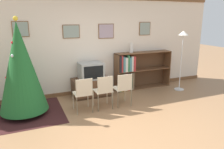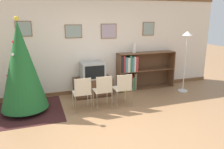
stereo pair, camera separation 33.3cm
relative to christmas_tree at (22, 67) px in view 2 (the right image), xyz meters
name	(u,v)px [view 2 (the right image)]	position (x,y,z in m)	size (l,w,h in m)	color
ground_plane	(124,130)	(1.80, -1.55, -1.07)	(24.00, 24.00, 0.00)	#936B47
wall_back	(91,45)	(1.80, 0.92, 0.28)	(8.04, 0.11, 2.70)	silver
area_rug	(26,111)	(0.00, 0.00, -1.07)	(1.64, 1.64, 0.01)	#381919
christmas_tree	(22,67)	(0.00, 0.00, 0.00)	(1.03, 1.03, 2.14)	maroon
tv_console	(93,87)	(1.74, 0.57, -0.82)	(1.03, 0.56, 0.50)	#412A1A
television	(93,70)	(1.74, 0.57, -0.35)	(0.64, 0.49, 0.45)	#9E9E99
folding_chair_left	(82,92)	(1.24, -0.42, -0.60)	(0.40, 0.40, 0.82)	beige
folding_chair_center	(103,90)	(1.74, -0.42, -0.60)	(0.40, 0.40, 0.82)	beige
folding_chair_right	(123,88)	(2.24, -0.42, -0.60)	(0.40, 0.40, 0.82)	beige
bookshelf	(135,72)	(3.07, 0.68, -0.53)	(1.80, 0.36, 1.11)	brown
vase	(134,48)	(3.04, 0.71, 0.18)	(0.10, 0.10, 0.29)	silver
standing_lamp	(186,46)	(4.34, 0.04, 0.27)	(0.28, 0.28, 1.75)	silver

